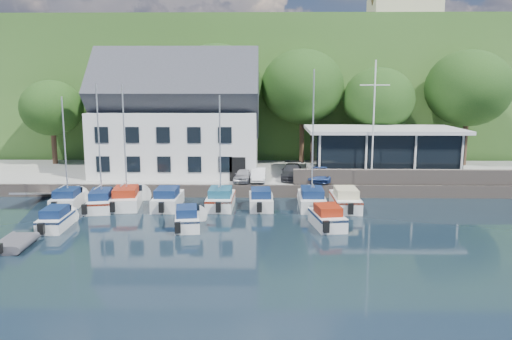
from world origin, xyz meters
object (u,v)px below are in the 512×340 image
object	(u,v)px
car_blue	(320,173)
boat_r1_4	(220,146)
harbor_building	(178,124)
boat_r1_5	(261,198)
boat_r1_1	(99,150)
boat_r1_6	(313,146)
boat_r2_2	(187,217)
dinghy_1	(15,242)
car_dgrey	(292,172)
car_white	(259,175)
boat_r1_2	(125,146)
car_silver	(244,175)
boat_r1_7	(345,198)
flagpole	(373,122)
boat_r1_3	(168,197)
boat_r2_4	(327,216)
boat_r2_0	(57,217)
club_pavilion	(382,151)
boat_r1_0	(65,150)

from	to	relation	value
car_blue	boat_r1_4	bearing A→B (deg)	-135.24
harbor_building	boat_r1_5	distance (m)	12.42
boat_r1_1	boat_r1_6	world-z (taller)	boat_r1_6
boat_r2_2	dinghy_1	size ratio (longest dim) A/B	1.63
car_dgrey	car_white	bearing A→B (deg)	-156.68
boat_r1_2	boat_r1_1	bearing A→B (deg)	-166.17
harbor_building	boat_r1_2	bearing A→B (deg)	-105.63
harbor_building	car_silver	bearing A→B (deg)	-33.97
boat_r1_7	flagpole	bearing A→B (deg)	58.90
boat_r1_3	boat_r2_4	bearing A→B (deg)	-24.29
boat_r1_1	boat_r2_0	bearing A→B (deg)	-113.89
boat_r1_4	boat_r2_2	bearing A→B (deg)	-106.74
boat_r1_2	boat_r2_0	xyz separation A→B (m)	(-2.87, -5.62, -3.79)
boat_r1_3	boat_r2_4	distance (m)	12.00
boat_r1_2	boat_r1_5	bearing A→B (deg)	-9.43
boat_r1_3	boat_r2_0	xyz separation A→B (m)	(-5.93, -5.33, -0.06)
car_white	boat_r1_2	distance (m)	11.07
harbor_building	boat_r1_1	world-z (taller)	harbor_building
boat_r1_4	boat_r2_0	xyz separation A→B (m)	(-9.77, -5.41, -3.82)
boat_r2_0	car_blue	bearing A→B (deg)	27.65
car_dgrey	boat_r1_5	distance (m)	6.45
club_pavilion	boat_r1_7	bearing A→B (deg)	-117.76
boat_r1_6	car_white	bearing A→B (deg)	130.40
boat_r1_2	boat_r1_6	world-z (taller)	boat_r1_6
club_pavilion	boat_r1_7	size ratio (longest dim) A/B	2.17
car_silver	boat_r2_0	bearing A→B (deg)	-128.60
car_silver	harbor_building	bearing A→B (deg)	155.51
car_dgrey	boat_r1_4	size ratio (longest dim) A/B	0.47
flagpole	boat_r2_2	world-z (taller)	flagpole
harbor_building	car_dgrey	distance (m)	11.07
dinghy_1	car_white	bearing A→B (deg)	43.55
flagpole	dinghy_1	bearing A→B (deg)	-148.24
harbor_building	boat_r1_5	xyz separation A→B (m)	(7.43, -8.80, -4.64)
car_silver	car_blue	distance (m)	6.29
boat_r1_4	boat_r2_2	distance (m)	6.66
car_silver	boat_r1_6	bearing A→B (deg)	-32.30
car_white	flagpole	xyz separation A→B (m)	(9.12, -0.47, 4.32)
boat_r1_6	boat_r2_0	xyz separation A→B (m)	(-16.38, -5.53, -3.81)
car_white	boat_r1_3	bearing A→B (deg)	-140.95
car_silver	boat_r1_5	bearing A→B (deg)	-63.81
boat_r2_4	boat_r1_6	bearing A→B (deg)	86.48
boat_r1_2	boat_r2_4	size ratio (longest dim) A/B	1.82
boat_r1_0	dinghy_1	distance (m)	10.14
car_white	dinghy_1	xyz separation A→B (m)	(-13.17, -14.26, -1.19)
car_dgrey	boat_r1_1	distance (m)	15.56
car_blue	boat_r1_7	xyz separation A→B (m)	(1.21, -5.34, -0.84)
car_dgrey	boat_r1_7	distance (m)	7.09
flagpole	boat_r2_0	world-z (taller)	flagpole
car_dgrey	boat_r2_0	world-z (taller)	car_dgrey
flagpole	boat_r2_0	distance (m)	24.28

